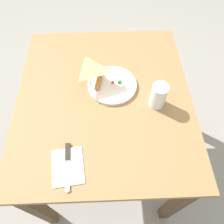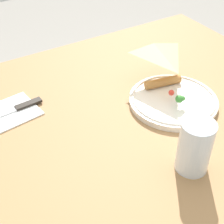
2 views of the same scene
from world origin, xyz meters
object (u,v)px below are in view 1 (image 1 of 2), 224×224
object	(u,v)px
plate_pizza	(112,84)
milk_glass	(158,97)
butter_knife	(68,164)
napkin_folded	(68,166)
dining_table	(105,110)

from	to	relation	value
plate_pizza	milk_glass	xyz separation A→B (m)	(0.11, 0.20, 0.04)
butter_knife	napkin_folded	bearing A→B (deg)	-0.00
butter_knife	dining_table	bearing A→B (deg)	152.50
napkin_folded	milk_glass	bearing A→B (deg)	126.22
milk_glass	butter_knife	world-z (taller)	milk_glass
napkin_folded	butter_knife	xyz separation A→B (m)	(-0.01, -0.00, 0.00)
dining_table	butter_knife	world-z (taller)	butter_knife
plate_pizza	napkin_folded	size ratio (longest dim) A/B	1.44
dining_table	napkin_folded	size ratio (longest dim) A/B	5.72
milk_glass	butter_knife	xyz separation A→B (m)	(0.27, -0.39, -0.05)
dining_table	butter_knife	xyz separation A→B (m)	(0.33, -0.15, 0.13)
milk_glass	napkin_folded	bearing A→B (deg)	-53.78
plate_pizza	milk_glass	size ratio (longest dim) A/B	1.93
dining_table	butter_knife	size ratio (longest dim) A/B	4.81
plate_pizza	milk_glass	distance (m)	0.23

